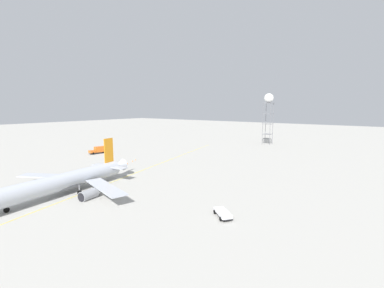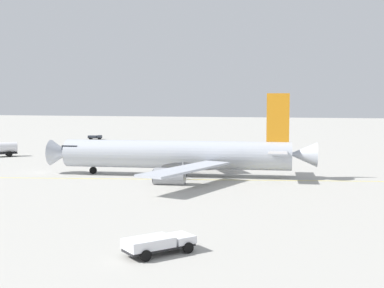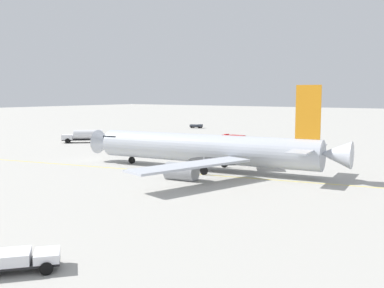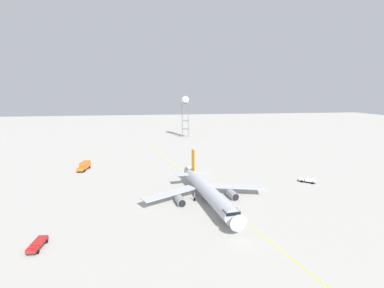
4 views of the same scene
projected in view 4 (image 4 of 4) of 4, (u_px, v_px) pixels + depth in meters
name	position (u px, v px, depth m)	size (l,w,h in m)	color
ground_plane	(202.00, 195.00, 81.56)	(600.00, 600.00, 0.00)	#ADAAA3
airliner_main	(207.00, 191.00, 76.17)	(39.97, 37.49, 12.30)	#B2B7C1
catering_truck_truck	(84.00, 166.00, 107.64)	(8.49, 3.84, 3.10)	#232326
pushback_tug_truck	(308.00, 180.00, 92.46)	(4.86, 5.26, 1.30)	#232326
ops_pickup_truck	(37.00, 244.00, 53.47)	(5.71, 2.57, 1.41)	#232326
radar_tower	(185.00, 102.00, 182.45)	(5.07, 5.07, 28.16)	slate
taxiway_centreline	(227.00, 207.00, 72.86)	(191.41, 43.70, 0.01)	yellow
safety_cone_near	(155.00, 171.00, 104.78)	(0.36, 0.36, 0.55)	orange
safety_cone_mid	(150.00, 169.00, 108.60)	(0.36, 0.36, 0.55)	orange
safety_cone_far	(147.00, 167.00, 110.77)	(0.36, 0.36, 0.55)	orange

